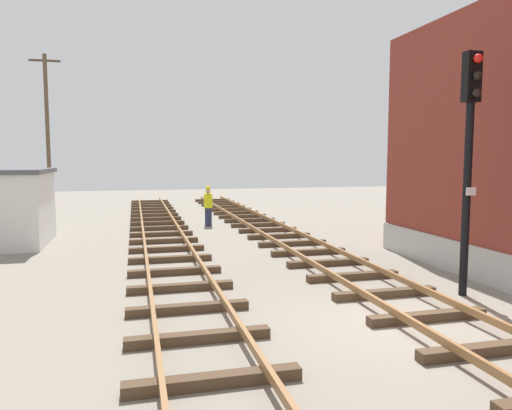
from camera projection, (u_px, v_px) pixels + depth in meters
The scene contains 7 objects.
ground_plane at pixel (398, 324), 9.21m from camera, with size 80.00×80.00×0.00m, color gray.
track_near_building at pixel (428, 315), 9.35m from camera, with size 2.50×54.63×0.32m.
track_centre at pixel (199, 335), 8.27m from camera, with size 2.50×54.63×0.32m.
signal_mast at pixel (469, 145), 10.79m from camera, with size 0.36×0.40×5.49m.
control_hut at pixel (6, 207), 17.39m from camera, with size 3.00×3.80×2.76m.
utility_pole_far at pixel (48, 129), 29.75m from camera, with size 1.80×0.24×9.43m.
track_worker_foreground at pixel (208, 206), 22.28m from camera, with size 0.40×0.40×1.87m.
Camera 1 is at (-4.81, -8.01, 3.17)m, focal length 33.90 mm.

